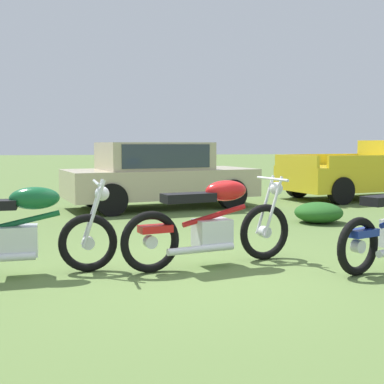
{
  "coord_description": "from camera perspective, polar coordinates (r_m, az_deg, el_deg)",
  "views": [
    {
      "loc": [
        -1.13,
        -5.5,
        1.4
      ],
      "look_at": [
        0.07,
        1.48,
        0.74
      ],
      "focal_mm": 48.02,
      "sensor_mm": 36.0,
      "label": 1
    }
  ],
  "objects": [
    {
      "name": "shrub_low",
      "position": [
        9.4,
        13.88,
        -2.22
      ],
      "size": [
        0.85,
        0.84,
        0.37
      ],
      "color": "#23591E",
      "rests_on": "ground"
    },
    {
      "name": "motorcycle_red",
      "position": [
        5.9,
        2.3,
        -3.5
      ],
      "size": [
        2.1,
        0.89,
        1.02
      ],
      "rotation": [
        0.0,
        0.0,
        0.27
      ],
      "color": "black",
      "rests_on": "ground"
    },
    {
      "name": "motorcycle_green",
      "position": [
        5.73,
        -18.73,
        -4.16
      ],
      "size": [
        2.13,
        0.66,
        1.02
      ],
      "rotation": [
        0.0,
        0.0,
        0.09
      ],
      "color": "black",
      "rests_on": "ground"
    },
    {
      "name": "car_beige",
      "position": [
        11.21,
        -3.85,
        2.28
      ],
      "size": [
        4.38,
        2.72,
        1.43
      ],
      "rotation": [
        0.0,
        0.0,
        0.25
      ],
      "color": "#BCAD8C",
      "rests_on": "ground"
    },
    {
      "name": "ground_plane",
      "position": [
        5.79,
        1.83,
        -8.65
      ],
      "size": [
        120.0,
        120.0,
        0.0
      ],
      "primitive_type": "plane",
      "color": "#567038"
    }
  ]
}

